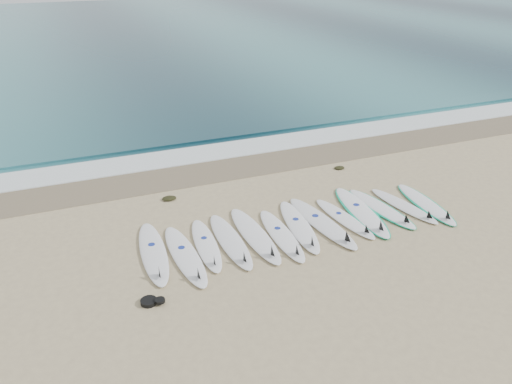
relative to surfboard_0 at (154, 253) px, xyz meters
name	(u,v)px	position (x,y,z in m)	size (l,w,h in m)	color
ground	(300,228)	(3.57, -0.11, -0.06)	(120.00, 120.00, 0.00)	tan
ocean	(115,33)	(3.57, 32.39, -0.05)	(120.00, 55.00, 0.03)	#21565F
wet_sand_band	(241,166)	(3.57, 3.99, -0.05)	(120.00, 1.80, 0.01)	#6F604A
foam_band	(227,150)	(3.57, 5.39, -0.04)	(120.00, 1.40, 0.04)	silver
wave_crest	(213,135)	(3.57, 6.89, -0.01)	(120.00, 1.00, 0.10)	#21565F
surfboard_0	(154,253)	(0.00, 0.00, 0.00)	(0.75, 2.75, 0.35)	white
surfboard_1	(186,256)	(0.63, -0.37, 0.00)	(0.65, 2.68, 0.34)	white
surfboard_2	(207,245)	(1.19, -0.11, -0.01)	(0.70, 2.41, 0.30)	white
surfboard_3	(231,242)	(1.76, -0.17, 0.00)	(0.57, 2.62, 0.33)	white
surfboard_4	(256,236)	(2.38, -0.15, 0.00)	(0.61, 2.78, 0.35)	white
surfboard_5	(282,236)	(2.97, -0.38, 0.00)	(0.65, 2.56, 0.32)	white
surfboard_6	(300,227)	(3.53, -0.16, 0.00)	(0.93, 2.69, 0.34)	white
surfboard_7	(323,223)	(4.14, -0.23, 0.00)	(0.82, 2.91, 0.37)	white
surfboard_8	(346,219)	(4.77, -0.24, -0.01)	(0.73, 2.37, 0.30)	white
surfboard_9	(362,212)	(5.35, -0.07, -0.01)	(1.02, 2.92, 0.36)	white
surfboard_10	(382,209)	(5.94, -0.11, -0.01)	(0.88, 2.56, 0.32)	white
surfboard_11	(405,206)	(6.58, -0.24, -0.01)	(0.84, 2.36, 0.30)	white
surfboard_12	(426,204)	(7.18, -0.34, -0.01)	(0.82, 2.56, 0.32)	white
seaweed_near	(169,198)	(0.95, 2.57, -0.02)	(0.39, 0.30, 0.08)	black
seaweed_far	(339,168)	(6.30, 2.65, -0.03)	(0.33, 0.26, 0.06)	black
leash_coil	(151,301)	(-0.38, -1.62, -0.01)	(0.46, 0.36, 0.11)	black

